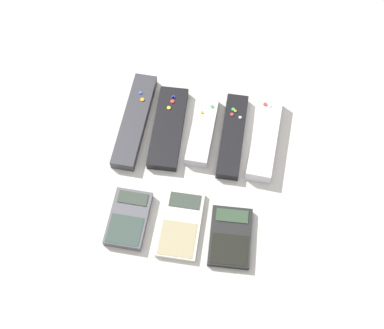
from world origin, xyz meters
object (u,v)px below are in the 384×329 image
remote_4 (265,137)px  remote_3 (233,136)px  remote_0 (135,120)px  calculator_0 (129,219)px  remote_2 (202,130)px  calculator_2 (230,237)px  remote_1 (168,127)px  calculator_1 (179,224)px

remote_4 → remote_3: bearing=-174.2°
remote_0 → calculator_0: size_ratio=1.97×
remote_2 → calculator_2: 0.23m
remote_0 → remote_4: size_ratio=1.16×
remote_3 → remote_1: bearing=-179.8°
remote_4 → calculator_2: 0.22m
remote_1 → calculator_2: bearing=-56.1°
remote_0 → remote_4: remote_4 is taller
remote_4 → calculator_2: bearing=-98.0°
remote_4 → calculator_0: size_ratio=1.69×
remote_2 → calculator_2: remote_2 is taller
remote_4 → remote_0: bearing=-177.3°
remote_1 → remote_3: bearing=-1.5°
remote_0 → remote_2: size_ratio=1.38×
remote_1 → remote_3: same height
remote_2 → calculator_1: bearing=-92.1°
calculator_0 → calculator_2: size_ratio=0.95×
remote_3 → calculator_0: bearing=-129.2°
remote_0 → calculator_2: bearing=-43.0°
remote_3 → calculator_0: remote_3 is taller
remote_3 → calculator_0: (-0.16, -0.21, -0.00)m
calculator_2 → remote_1: bearing=123.0°
remote_0 → remote_1: remote_0 is taller
remote_2 → calculator_0: (-0.10, -0.21, -0.00)m
remote_3 → calculator_1: (-0.07, -0.20, -0.00)m
calculator_1 → remote_0: bearing=121.2°
remote_0 → remote_1: (0.07, -0.00, -0.00)m
remote_0 → calculator_1: 0.24m
calculator_0 → remote_1: bearing=80.8°
remote_1 → remote_2: remote_2 is taller
calculator_0 → calculator_2: bearing=-0.7°
remote_2 → remote_3: (0.06, -0.00, -0.00)m
calculator_1 → calculator_2: (0.10, -0.01, 0.00)m
remote_1 → calculator_0: size_ratio=1.70×
calculator_0 → calculator_2: calculator_0 is taller
remote_2 → remote_4: (0.12, 0.00, 0.00)m
remote_1 → calculator_2: size_ratio=1.61×
remote_3 → remote_4: (0.06, 0.00, 0.00)m
remote_0 → remote_2: bearing=1.0°
remote_3 → remote_0: bearing=178.6°
calculator_0 → calculator_1: size_ratio=0.83×
remote_4 → remote_2: bearing=-177.2°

